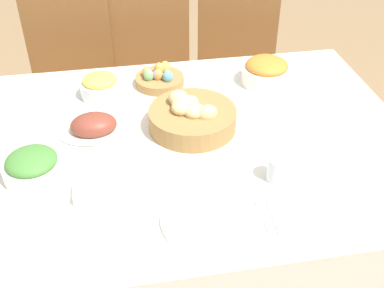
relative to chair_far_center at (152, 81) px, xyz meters
name	(u,v)px	position (x,y,z in m)	size (l,w,h in m)	color
ground_plane	(184,282)	(0.02, -0.88, -0.51)	(12.00, 12.00, 0.00)	#937551
dining_table	(183,220)	(0.02, -0.88, -0.12)	(1.56, 1.13, 0.76)	silver
chair_far_center	(152,81)	(0.00, 0.00, 0.00)	(0.43, 0.43, 0.93)	brown
chair_far_right	(240,73)	(0.46, 0.00, 0.00)	(0.46, 0.46, 0.93)	brown
chair_far_left	(73,88)	(-0.40, 0.00, 0.00)	(0.45, 0.45, 0.93)	brown
bread_basket	(192,116)	(0.06, -0.81, 0.30)	(0.30, 0.30, 0.12)	#9E7542
egg_basket	(159,78)	(-0.01, -0.49, 0.28)	(0.19, 0.19, 0.08)	#9E7542
ham_platter	(94,126)	(-0.27, -0.78, 0.28)	(0.24, 0.17, 0.08)	white
carrot_bowl	(266,71)	(0.41, -0.55, 0.31)	(0.19, 0.19, 0.11)	white
pineapple_bowl	(100,86)	(-0.24, -0.54, 0.30)	(0.15, 0.15, 0.09)	silver
green_salad_bowl	(32,166)	(-0.45, -0.98, 0.30)	(0.18, 0.18, 0.09)	white
dinner_plate	(207,220)	(0.03, -1.26, 0.26)	(0.26, 0.26, 0.01)	white
fork	(151,228)	(-0.13, -1.26, 0.26)	(0.02, 0.16, 0.00)	silver
knife	(262,214)	(0.18, -1.26, 0.26)	(0.02, 0.16, 0.00)	silver
spoon	(272,212)	(0.21, -1.26, 0.26)	(0.02, 0.16, 0.00)	silver
drinking_cup	(277,168)	(0.27, -1.12, 0.30)	(0.07, 0.07, 0.08)	silver
butter_dish	(94,191)	(-0.27, -1.11, 0.27)	(0.12, 0.07, 0.03)	white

